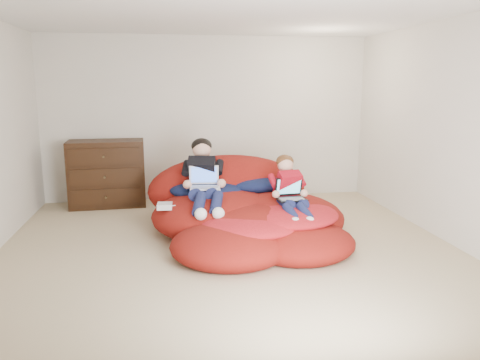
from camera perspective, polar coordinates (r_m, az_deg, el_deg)
The scene contains 9 objects.
room_shell at distance 5.06m, azimuth -1.24°, elevation -6.30°, with size 5.10×5.10×2.77m.
dresser at distance 7.16m, azimuth -15.88°, elevation 0.78°, with size 1.11×0.63×0.97m.
beanbag_pile at distance 5.61m, azimuth 0.83°, elevation -4.08°, with size 2.36×2.49×0.95m.
cream_pillow at distance 6.34m, azimuth -5.18°, elevation 1.06°, with size 0.43×0.27×0.27m, color beige.
older_boy at distance 5.62m, azimuth -4.41°, elevation 0.57°, with size 0.42×1.18×0.77m.
younger_boy at distance 5.38m, azimuth 6.05°, elevation -0.95°, with size 0.34×0.93×0.65m.
laptop_white at distance 5.56m, azimuth -4.33°, elevation -0.24°, with size 0.37×0.34×0.25m.
laptop_black at distance 5.35m, azimuth 6.16°, elevation -1.64°, with size 0.34×0.31×0.23m.
power_adapter at distance 5.38m, azimuth -9.16°, elevation -3.14°, with size 0.17×0.17×0.06m, color silver.
Camera 1 is at (-0.64, -4.77, 1.77)m, focal length 35.00 mm.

